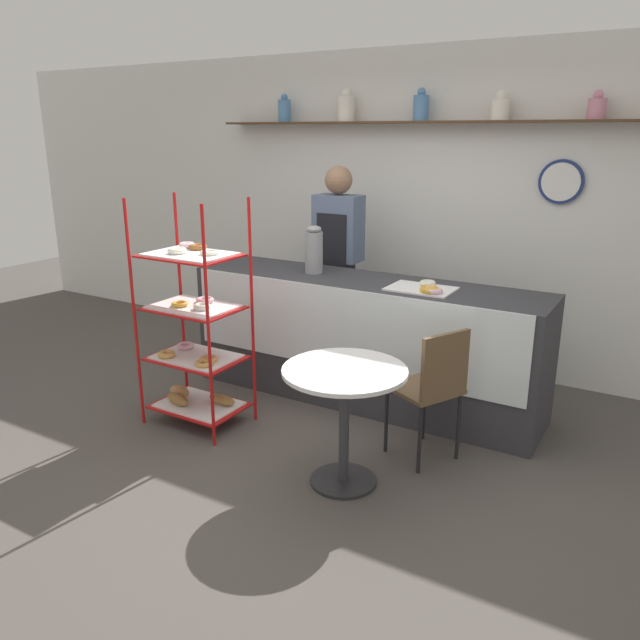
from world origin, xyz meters
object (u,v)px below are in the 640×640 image
object	(u,v)px
donut_tray_counter	(426,289)
coffee_carafe	(314,250)
cafe_table	(344,398)
pastry_rack	(194,335)
person_worker	(338,260)
cafe_chair	(434,382)

from	to	relation	value
donut_tray_counter	coffee_carafe	bearing A→B (deg)	173.60
cafe_table	pastry_rack	bearing A→B (deg)	171.65
cafe_table	person_worker	bearing A→B (deg)	120.47
cafe_chair	donut_tray_counter	distance (m)	0.77
cafe_table	coffee_carafe	world-z (taller)	coffee_carafe
coffee_carafe	cafe_table	bearing A→B (deg)	-51.99
cafe_chair	cafe_table	bearing A→B (deg)	-7.87
person_worker	pastry_rack	bearing A→B (deg)	-103.19
pastry_rack	coffee_carafe	size ratio (longest dim) A/B	4.33
cafe_table	coffee_carafe	xyz separation A→B (m)	(-0.92, 1.18, 0.59)
cafe_chair	person_worker	bearing A→B (deg)	-104.21
pastry_rack	donut_tray_counter	size ratio (longest dim) A/B	3.52
person_worker	coffee_carafe	bearing A→B (deg)	-84.81
pastry_rack	cafe_table	world-z (taller)	pastry_rack
pastry_rack	donut_tray_counter	world-z (taller)	pastry_rack
person_worker	cafe_chair	world-z (taller)	person_worker
donut_tray_counter	cafe_table	bearing A→B (deg)	-93.00
cafe_chair	donut_tray_counter	size ratio (longest dim) A/B	1.93
cafe_table	coffee_carafe	distance (m)	1.61
donut_tray_counter	cafe_chair	bearing A→B (deg)	-62.46
person_worker	donut_tray_counter	bearing A→B (deg)	-29.10
pastry_rack	coffee_carafe	world-z (taller)	pastry_rack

